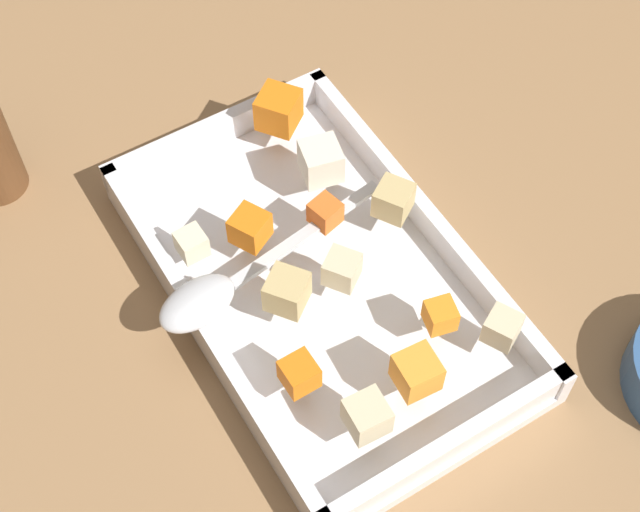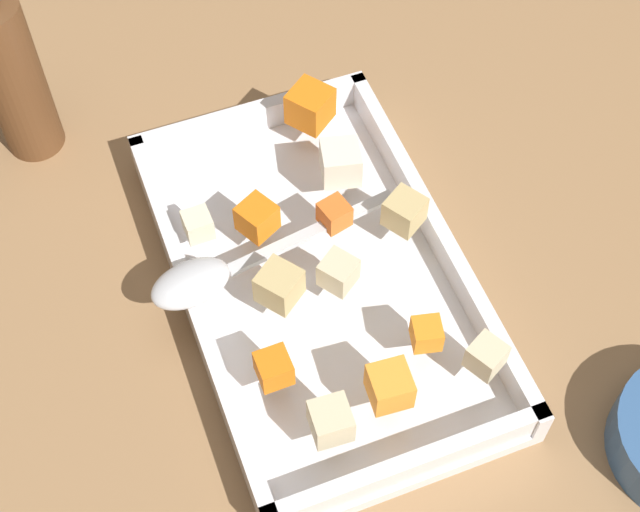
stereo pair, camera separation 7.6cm
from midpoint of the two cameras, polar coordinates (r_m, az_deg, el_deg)
The scene contains 16 objects.
ground_plane at distance 0.80m, azimuth -3.47°, elevation -2.88°, with size 4.00×4.00×0.00m, color #936D47.
baking_dish at distance 0.79m, azimuth -2.73°, elevation -1.83°, with size 0.37×0.22×0.04m.
carrot_chunk_corner_se at distance 0.85m, azimuth -5.09°, elevation 8.56°, with size 0.03×0.03×0.03m, color orange.
carrot_chunk_heap_side at distance 0.70m, azimuth 2.74°, elevation -7.23°, with size 0.03×0.03×0.03m, color orange.
carrot_chunk_rim_edge at distance 0.78m, azimuth -2.46°, elevation 2.41°, with size 0.02×0.02×0.02m, color orange.
carrot_chunk_mid_left at distance 0.73m, azimuth 4.29°, elevation -3.81°, with size 0.02×0.02×0.02m, color orange.
carrot_chunk_far_left at distance 0.71m, azimuth -4.35°, elevation -7.31°, with size 0.02×0.02×0.02m, color orange.
carrot_chunk_heap_top at distance 0.78m, azimuth -7.02°, elevation 1.47°, with size 0.03×0.03×0.03m, color orange.
potato_chunk_far_right at distance 0.78m, azimuth -10.48°, elevation 0.52°, with size 0.02×0.02×0.02m, color beige.
potato_chunk_front_center at distance 0.75m, azimuth -1.57°, elevation -1.02°, with size 0.03×0.03×0.03m, color beige.
potato_chunk_near_right at distance 0.73m, azimuth 7.96°, elevation -4.52°, with size 0.02×0.02×0.02m, color beige.
potato_chunk_mid_right at distance 0.79m, azimuth 1.67°, elevation 3.18°, with size 0.03×0.03×0.03m, color tan.
potato_chunk_center at distance 0.69m, azimuth -0.35°, elevation -9.82°, with size 0.03×0.03×0.03m, color beige.
potato_chunk_corner_nw at distance 0.74m, azimuth -4.94°, elevation -2.36°, with size 0.03×0.03×0.03m, color tan.
parsnip_chunk_corner_ne at distance 0.81m, azimuth -2.64°, elevation 5.51°, with size 0.03×0.03×0.03m, color silver.
serving_spoon at distance 0.75m, azimuth -9.41°, elevation -2.49°, with size 0.06×0.22×0.02m.
Camera 1 is at (0.35, -0.20, 0.69)m, focal length 53.42 mm.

